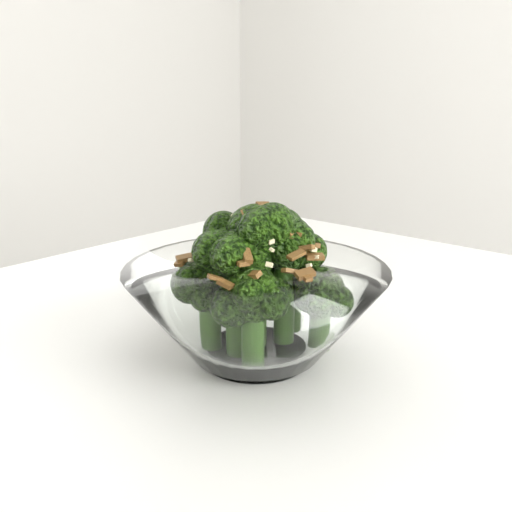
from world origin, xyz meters
The scene contains 2 objects.
table centered at (0.07, -0.10, 0.68)m, with size 1.23×0.85×0.75m.
broccoli_dish centered at (-0.09, -0.19, 0.80)m, with size 0.23×0.23×0.14m.
Camera 1 is at (0.20, -0.55, 0.98)m, focal length 40.00 mm.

